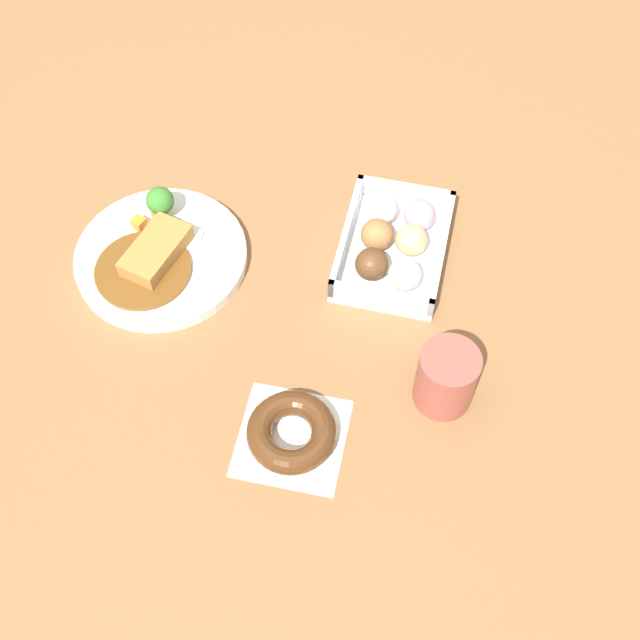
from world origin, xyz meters
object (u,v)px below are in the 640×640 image
(curry_plate, at_px, (160,254))
(coffee_mug, at_px, (446,378))
(donut_box, at_px, (394,244))
(chocolate_ring_donut, at_px, (291,433))

(curry_plate, distance_m, coffee_mug, 0.43)
(curry_plate, relative_size, donut_box, 1.20)
(curry_plate, height_order, coffee_mug, coffee_mug)
(curry_plate, distance_m, chocolate_ring_donut, 0.33)
(curry_plate, distance_m, donut_box, 0.32)
(donut_box, height_order, chocolate_ring_donut, donut_box)
(chocolate_ring_donut, distance_m, coffee_mug, 0.20)
(curry_plate, bearing_deg, donut_box, 105.13)
(curry_plate, bearing_deg, chocolate_ring_donut, 47.98)
(donut_box, height_order, coffee_mug, coffee_mug)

